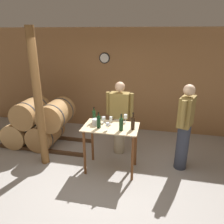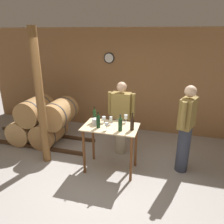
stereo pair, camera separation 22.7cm
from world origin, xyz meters
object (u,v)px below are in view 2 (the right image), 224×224
at_px(wine_glass_far_side, 126,117).
at_px(person_visitor_with_scarf, 121,117).
at_px(wine_bottle_center, 120,124).
at_px(person_host, 186,128).
at_px(wine_glass_near_center, 107,124).
at_px(wine_glass_near_left, 104,118).
at_px(wine_bottle_far_left, 95,116).
at_px(ice_bucket, 96,122).
at_px(wooden_post, 40,100).
at_px(wine_bottle_right, 132,124).
at_px(wine_glass_near_right, 111,119).
at_px(wine_bottle_left, 98,121).

distance_m(wine_glass_far_side, person_visitor_with_scarf, 0.51).
xyz_separation_m(wine_bottle_center, person_host, (1.14, 0.48, -0.14)).
xyz_separation_m(wine_glass_near_center, wine_glass_far_side, (0.26, 0.43, 0.01)).
relative_size(wine_glass_near_left, wine_glass_far_side, 0.78).
bearing_deg(wine_glass_near_center, wine_bottle_far_left, 137.57).
xyz_separation_m(wine_glass_near_left, wine_glass_near_center, (0.15, -0.31, 0.02)).
bearing_deg(ice_bucket, wooden_post, -177.09).
distance_m(wine_bottle_right, ice_bucket, 0.71).
height_order(wooden_post, wine_bottle_right, wooden_post).
xyz_separation_m(wine_bottle_center, ice_bucket, (-0.51, 0.14, -0.06)).
bearing_deg(person_host, wine_bottle_right, -157.29).
bearing_deg(wine_glass_far_side, wine_bottle_right, -59.37).
xyz_separation_m(wine_bottle_far_left, wine_bottle_right, (0.77, -0.18, 0.00)).
xyz_separation_m(wine_glass_near_left, wine_glass_far_side, (0.41, 0.12, 0.03)).
distance_m(wine_glass_near_left, person_host, 1.54).
bearing_deg(wine_glass_near_left, wine_glass_near_right, -13.56).
bearing_deg(wine_bottle_far_left, wine_glass_near_center, -42.43).
relative_size(wine_bottle_center, wine_glass_near_center, 2.12).
height_order(wine_bottle_right, wine_glass_near_center, wine_bottle_right).
bearing_deg(wooden_post, person_host, 8.23).
bearing_deg(wine_bottle_left, wine_glass_near_left, 83.19).
distance_m(wooden_post, wine_glass_near_center, 1.42).
relative_size(wine_glass_near_right, person_host, 0.09).
bearing_deg(wine_glass_far_side, person_host, 4.76).
distance_m(wine_bottle_left, person_host, 1.63).
height_order(wine_bottle_far_left, wine_bottle_right, wine_bottle_right).
height_order(wine_glass_far_side, person_visitor_with_scarf, person_visitor_with_scarf).
relative_size(wine_glass_near_center, wine_glass_near_right, 0.97).
bearing_deg(wine_glass_far_side, wine_glass_near_right, -148.47).
distance_m(wine_glass_far_side, person_host, 1.13).
bearing_deg(ice_bucket, person_visitor_with_scarf, 63.93).
bearing_deg(wine_bottle_left, person_visitor_with_scarf, 73.21).
xyz_separation_m(wine_bottle_center, wine_glass_near_center, (-0.24, -0.05, -0.01)).
height_order(wine_bottle_far_left, wine_bottle_left, wine_bottle_far_left).
relative_size(wine_bottle_center, person_host, 0.18).
xyz_separation_m(wine_bottle_left, wine_glass_near_right, (0.18, 0.21, -0.01)).
xyz_separation_m(wooden_post, person_visitor_with_scarf, (1.44, 0.74, -0.49)).
relative_size(wine_bottle_left, wine_glass_near_right, 1.98).
bearing_deg(wine_bottle_center, wooden_post, 177.15).
bearing_deg(person_visitor_with_scarf, wine_glass_far_side, -65.99).
height_order(wine_bottle_center, wine_glass_near_right, wine_bottle_center).
distance_m(person_host, person_visitor_with_scarf, 1.36).
relative_size(wine_glass_near_left, wine_glass_near_center, 0.85).
bearing_deg(wine_glass_near_right, wine_glass_near_left, 166.44).
distance_m(wooden_post, wine_bottle_center, 1.65).
bearing_deg(wine_bottle_left, wine_bottle_right, 5.76).
bearing_deg(wine_bottle_far_left, wooden_post, -169.96).
xyz_separation_m(wooden_post, wine_glass_near_left, (1.23, 0.19, -0.33)).
distance_m(wine_glass_near_left, wine_glass_near_center, 0.35).
bearing_deg(wine_bottle_center, wine_bottle_right, 23.61).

